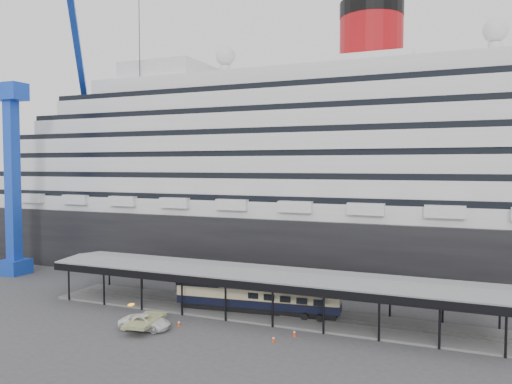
% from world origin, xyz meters
% --- Properties ---
extents(ground, '(200.00, 200.00, 0.00)m').
position_xyz_m(ground, '(0.00, 0.00, 0.00)').
color(ground, '#3B3B3E').
rests_on(ground, ground).
extents(cruise_ship, '(130.00, 30.00, 43.90)m').
position_xyz_m(cruise_ship, '(0.05, 32.00, 18.35)').
color(cruise_ship, black).
rests_on(cruise_ship, ground).
extents(platform_canopy, '(56.00, 9.18, 5.30)m').
position_xyz_m(platform_canopy, '(0.00, 5.00, 2.36)').
color(platform_canopy, slate).
rests_on(platform_canopy, ground).
extents(crane_blue, '(22.63, 19.19, 47.60)m').
position_xyz_m(crane_blue, '(-45.11, 10.62, 19.96)').
color(crane_blue, blue).
rests_on(crane_blue, ground).
extents(port_truck, '(5.91, 3.33, 1.56)m').
position_xyz_m(port_truck, '(-9.70, -5.13, 0.78)').
color(port_truck, white).
rests_on(port_truck, ground).
extents(pullman_carriage, '(20.22, 4.74, 19.70)m').
position_xyz_m(pullman_carriage, '(-0.63, 5.00, 2.42)').
color(pullman_carriage, black).
rests_on(pullman_carriage, ground).
extents(traffic_cone_left, '(0.42, 0.42, 0.72)m').
position_xyz_m(traffic_cone_left, '(-6.86, -2.82, 0.36)').
color(traffic_cone_left, '#F0410D').
rests_on(traffic_cone_left, ground).
extents(traffic_cone_mid, '(0.40, 0.40, 0.68)m').
position_xyz_m(traffic_cone_mid, '(4.63, -3.45, 0.34)').
color(traffic_cone_mid, red).
rests_on(traffic_cone_mid, ground).
extents(traffic_cone_right, '(0.39, 0.39, 0.72)m').
position_xyz_m(traffic_cone_right, '(6.03, -0.98, 0.36)').
color(traffic_cone_right, '#F9320D').
rests_on(traffic_cone_right, ground).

